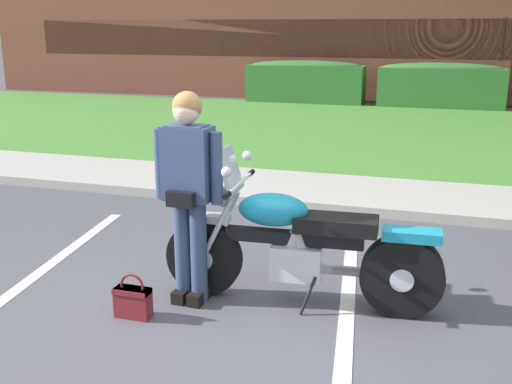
# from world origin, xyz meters

# --- Properties ---
(ground_plane) EXTENTS (140.00, 140.00, 0.00)m
(ground_plane) POSITION_xyz_m (0.00, 0.00, 0.00)
(ground_plane) COLOR #4C4C51
(curb_strip) EXTENTS (60.00, 0.20, 0.12)m
(curb_strip) POSITION_xyz_m (0.00, 3.28, 0.06)
(curb_strip) COLOR #ADA89E
(curb_strip) RESTS_ON ground
(concrete_walk) EXTENTS (60.00, 1.50, 0.08)m
(concrete_walk) POSITION_xyz_m (0.00, 4.13, 0.04)
(concrete_walk) COLOR #ADA89E
(concrete_walk) RESTS_ON ground
(grass_lawn) EXTENTS (60.00, 8.47, 0.06)m
(grass_lawn) POSITION_xyz_m (0.00, 9.12, 0.03)
(grass_lawn) COLOR #478433
(grass_lawn) RESTS_ON ground
(stall_stripe_0) EXTENTS (0.66, 4.38, 0.01)m
(stall_stripe_0) POSITION_xyz_m (-1.95, 0.20, 0.00)
(stall_stripe_0) COLOR silver
(stall_stripe_0) RESTS_ON ground
(stall_stripe_1) EXTENTS (0.66, 4.38, 0.01)m
(stall_stripe_1) POSITION_xyz_m (0.86, 0.20, 0.00)
(stall_stripe_1) COLOR silver
(stall_stripe_1) RESTS_ON ground
(motorcycle) EXTENTS (2.24, 0.82, 1.26)m
(motorcycle) POSITION_xyz_m (0.48, 0.74, 0.49)
(motorcycle) COLOR black
(motorcycle) RESTS_ON ground
(rider_person) EXTENTS (0.57, 0.32, 1.70)m
(rider_person) POSITION_xyz_m (-0.45, 0.53, 0.99)
(rider_person) COLOR black
(rider_person) RESTS_ON ground
(handbag) EXTENTS (0.28, 0.13, 0.36)m
(handbag) POSITION_xyz_m (-0.77, 0.12, 0.14)
(handbag) COLOR maroon
(handbag) RESTS_ON ground
(hedge_left) EXTENTS (3.35, 0.90, 1.24)m
(hedge_left) POSITION_xyz_m (-2.43, 13.47, 0.65)
(hedge_left) COLOR #336B2D
(hedge_left) RESTS_ON ground
(hedge_center_left) EXTENTS (3.31, 0.90, 1.24)m
(hedge_center_left) POSITION_xyz_m (1.31, 13.47, 0.65)
(hedge_center_left) COLOR #336B2D
(hedge_center_left) RESTS_ON ground
(brick_building) EXTENTS (24.73, 10.53, 3.53)m
(brick_building) POSITION_xyz_m (-1.31, 19.52, 1.77)
(brick_building) COLOR brown
(brick_building) RESTS_ON ground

